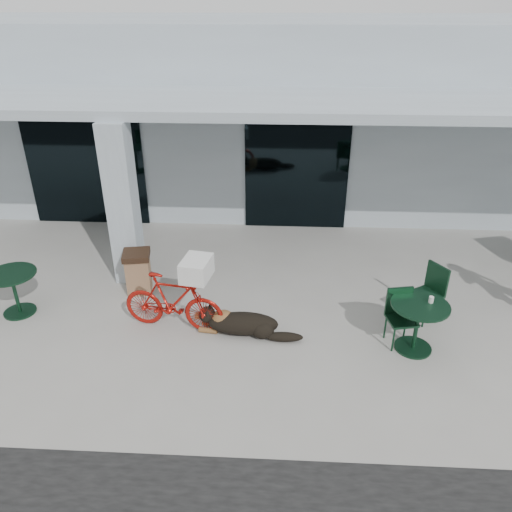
# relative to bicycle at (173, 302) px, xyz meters

# --- Properties ---
(ground) EXTENTS (80.00, 80.00, 0.00)m
(ground) POSITION_rel_bicycle_xyz_m (0.30, -0.65, -0.52)
(ground) COLOR #A3A19A
(ground) RESTS_ON ground
(building) EXTENTS (22.00, 7.00, 4.50)m
(building) POSITION_rel_bicycle_xyz_m (0.30, 7.85, 1.73)
(building) COLOR #B2C1CA
(building) RESTS_ON ground
(storefront_glass_left) EXTENTS (2.80, 0.06, 2.70)m
(storefront_glass_left) POSITION_rel_bicycle_xyz_m (-2.90, 4.33, 0.83)
(storefront_glass_left) COLOR black
(storefront_glass_left) RESTS_ON ground
(storefront_glass_right) EXTENTS (2.40, 0.06, 2.70)m
(storefront_glass_right) POSITION_rel_bicycle_xyz_m (2.10, 4.33, 0.83)
(storefront_glass_right) COLOR black
(storefront_glass_right) RESTS_ON ground
(column) EXTENTS (0.50, 0.50, 3.12)m
(column) POSITION_rel_bicycle_xyz_m (-1.20, 1.65, 1.04)
(column) COLOR #B2C1CA
(column) RESTS_ON ground
(overhang) EXTENTS (22.00, 2.80, 0.18)m
(overhang) POSITION_rel_bicycle_xyz_m (0.30, 2.95, 2.69)
(overhang) COLOR #B2C1CA
(overhang) RESTS_ON column
(bicycle) EXTENTS (1.79, 0.78, 1.04)m
(bicycle) POSITION_rel_bicycle_xyz_m (0.00, 0.00, 0.00)
(bicycle) COLOR #A6140D
(bicycle) RESTS_ON ground
(laundry_basket) EXTENTS (0.51, 0.63, 0.34)m
(laundry_basket) POSITION_rel_bicycle_xyz_m (0.44, -0.08, 0.69)
(laundry_basket) COLOR white
(laundry_basket) RESTS_ON bicycle
(dog) EXTENTS (1.40, 0.62, 0.45)m
(dog) POSITION_rel_bicycle_xyz_m (1.18, -0.11, -0.30)
(dog) COLOR black
(dog) RESTS_ON ground
(cup_near_dog) EXTENTS (0.09, 0.09, 0.10)m
(cup_near_dog) POSITION_rel_bicycle_xyz_m (0.26, 0.28, -0.47)
(cup_near_dog) COLOR white
(cup_near_dog) RESTS_ON ground
(cafe_table_near) EXTENTS (1.05, 1.05, 0.80)m
(cafe_table_near) POSITION_rel_bicycle_xyz_m (-2.87, 0.30, -0.12)
(cafe_table_near) COLOR #123521
(cafe_table_near) RESTS_ON ground
(cafe_table_far) EXTENTS (1.07, 1.07, 0.84)m
(cafe_table_far) POSITION_rel_bicycle_xyz_m (3.93, -0.35, -0.10)
(cafe_table_far) COLOR #123521
(cafe_table_far) RESTS_ON ground
(cafe_chair_far_a) EXTENTS (0.51, 0.54, 0.95)m
(cafe_chair_far_a) POSITION_rel_bicycle_xyz_m (3.72, -0.23, -0.05)
(cafe_chair_far_a) COLOR #123521
(cafe_chair_far_a) RESTS_ON ground
(cafe_chair_far_b) EXTENTS (0.67, 0.65, 1.01)m
(cafe_chair_far_b) POSITION_rel_bicycle_xyz_m (4.28, 0.51, -0.02)
(cafe_chair_far_b) COLOR #123521
(cafe_chair_far_b) RESTS_ON ground
(cup_on_table) EXTENTS (0.09, 0.09, 0.10)m
(cup_on_table) POSITION_rel_bicycle_xyz_m (4.10, -0.29, 0.37)
(cup_on_table) COLOR white
(cup_on_table) RESTS_ON cafe_table_far
(trash_receptacle) EXTENTS (0.57, 0.57, 0.83)m
(trash_receptacle) POSITION_rel_bicycle_xyz_m (-0.90, 1.15, -0.11)
(trash_receptacle) COLOR #8C6749
(trash_receptacle) RESTS_ON ground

